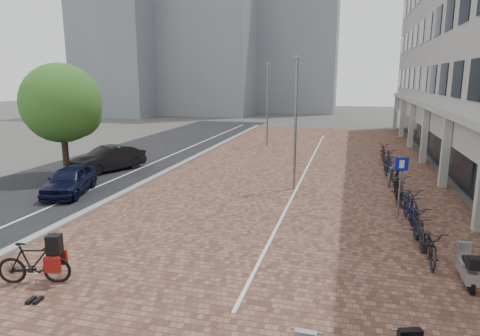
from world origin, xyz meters
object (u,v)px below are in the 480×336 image
Objects in this scene: hero_bike at (34,262)px; parking_sign at (401,178)px; car_navy at (70,180)px; scooter_front at (468,267)px; car_dark at (108,159)px.

parking_sign reaches higher than hero_bike.
parking_sign is at bearing -15.17° from car_navy.
car_navy reaches higher than scooter_front.
parking_sign is (-1.16, 4.89, 1.05)m from scooter_front.
car_dark is at bearing 86.12° from car_navy.
parking_sign reaches higher than car_dark.
hero_bike is at bearing -43.19° from car_dark.
car_dark is 1.82× the size of parking_sign.
car_navy is 0.89× the size of car_dark.
car_dark reaches higher than car_navy.
parking_sign is at bearing -66.95° from hero_bike.
scooter_front is (14.91, -4.85, -0.15)m from car_navy.
hero_bike is 12.01m from parking_sign.
scooter_front is 0.62× the size of parking_sign.
hero_bike is 1.33× the size of scooter_front.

